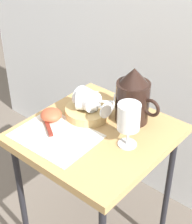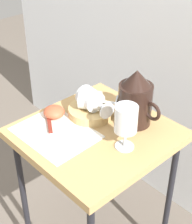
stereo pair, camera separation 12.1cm
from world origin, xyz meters
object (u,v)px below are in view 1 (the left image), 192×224
at_px(basket_tray, 87,112).
at_px(pitcher, 133,100).
at_px(wine_glass_upright, 129,119).
at_px(wine_glass_tipped_near, 88,100).
at_px(wine_glass_tipped_far, 89,101).
at_px(table, 96,147).
at_px(knife, 51,135).
at_px(apple_half_left, 51,115).

distance_m(basket_tray, pitcher, 0.18).
xyz_separation_m(wine_glass_upright, wine_glass_tipped_near, (-0.21, 0.04, -0.03)).
bearing_deg(wine_glass_tipped_far, table, -32.96).
distance_m(table, basket_tray, 0.13).
bearing_deg(pitcher, wine_glass_tipped_far, -146.00).
height_order(basket_tray, pitcher, pitcher).
xyz_separation_m(basket_tray, pitcher, (0.14, 0.09, 0.07)).
xyz_separation_m(wine_glass_tipped_near, knife, (-0.01, -0.18, -0.07)).
height_order(table, wine_glass_upright, wine_glass_upright).
relative_size(wine_glass_upright, wine_glass_tipped_far, 1.03).
bearing_deg(table, wine_glass_tipped_far, 147.04).
relative_size(basket_tray, apple_half_left, 2.11).
xyz_separation_m(wine_glass_tipped_near, apple_half_left, (-0.08, -0.11, -0.05)).
distance_m(table, wine_glass_tipped_near, 0.17).
bearing_deg(wine_glass_upright, knife, -148.53).
bearing_deg(wine_glass_upright, pitcher, 119.99).
distance_m(table, apple_half_left, 0.20).
xyz_separation_m(basket_tray, wine_glass_tipped_near, (0.00, -0.00, 0.06)).
distance_m(basket_tray, knife, 0.18).
bearing_deg(basket_tray, wine_glass_upright, -10.72).
bearing_deg(apple_half_left, table, 18.97).
relative_size(basket_tray, wine_glass_upright, 1.03).
bearing_deg(apple_half_left, wine_glass_upright, 12.75).
relative_size(wine_glass_tipped_far, apple_half_left, 1.99).
bearing_deg(wine_glass_upright, wine_glass_tipped_far, 168.90).
bearing_deg(pitcher, basket_tray, -147.73).
relative_size(pitcher, wine_glass_tipped_far, 1.36).
bearing_deg(table, basket_tray, 149.65).
distance_m(basket_tray, apple_half_left, 0.13).
bearing_deg(table, wine_glass_tipped_near, 148.59).
bearing_deg(wine_glass_upright, wine_glass_tipped_near, 169.22).
distance_m(basket_tray, wine_glass_upright, 0.23).
relative_size(pitcher, apple_half_left, 2.70).
xyz_separation_m(table, knife, (-0.09, -0.13, 0.08)).
distance_m(pitcher, knife, 0.31).
distance_m(wine_glass_tipped_far, knife, 0.19).
xyz_separation_m(basket_tray, wine_glass_tipped_far, (0.01, -0.00, 0.05)).
height_order(pitcher, wine_glass_tipped_far, pitcher).
bearing_deg(pitcher, apple_half_left, -138.36).
xyz_separation_m(pitcher, wine_glass_tipped_near, (-0.13, -0.09, -0.01)).
distance_m(wine_glass_tipped_near, knife, 0.19).
bearing_deg(apple_half_left, basket_tray, 53.27).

